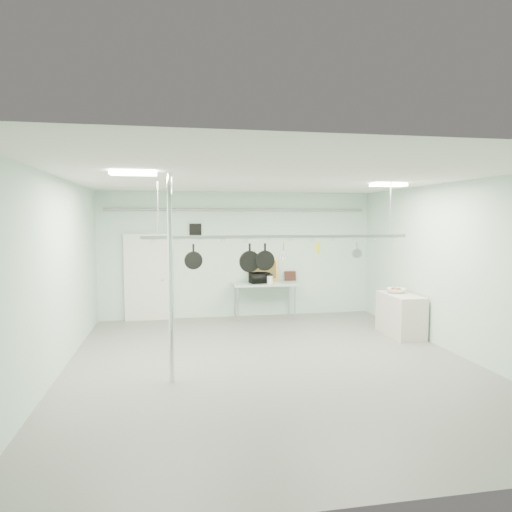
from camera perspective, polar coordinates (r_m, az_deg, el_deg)
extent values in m
plane|color=gray|center=(8.14, 1.97, -13.32)|extent=(8.00, 8.00, 0.00)
cube|color=silver|center=(7.78, 2.04, 9.65)|extent=(7.00, 8.00, 0.02)
cube|color=silver|center=(11.71, -2.18, 0.17)|extent=(7.00, 0.02, 3.20)
cube|color=silver|center=(9.20, 23.76, -1.43)|extent=(0.02, 8.00, 3.20)
cube|color=silver|center=(11.62, -13.45, -2.72)|extent=(1.10, 0.10, 2.20)
cube|color=black|center=(11.55, -7.59, 3.30)|extent=(0.30, 0.04, 0.30)
cylinder|color=gray|center=(11.59, -2.14, 5.81)|extent=(6.60, 0.07, 0.07)
cylinder|color=silver|center=(7.02, -10.61, -2.88)|extent=(0.08, 0.08, 3.20)
cube|color=silver|center=(11.51, 1.07, -3.51)|extent=(1.60, 0.70, 0.05)
cylinder|color=#B7B7BC|center=(11.19, -2.28, -6.09)|extent=(0.04, 0.04, 0.86)
cylinder|color=#B7B7BC|center=(11.73, -2.67, -5.59)|extent=(0.04, 0.04, 0.86)
cylinder|color=#B7B7BC|center=(11.48, 4.89, -5.83)|extent=(0.04, 0.04, 0.86)
cylinder|color=#B7B7BC|center=(12.01, 4.18, -5.36)|extent=(0.04, 0.04, 0.86)
cube|color=beige|center=(10.38, 17.62, -7.03)|extent=(0.60, 1.20, 0.90)
cube|color=#B7B7BC|center=(8.09, 2.94, 2.44)|extent=(4.80, 0.06, 0.06)
cylinder|color=#B7B7BC|center=(7.87, -12.17, 5.92)|extent=(0.02, 0.02, 0.94)
cylinder|color=#B7B7BC|center=(8.81, 16.44, 5.69)|extent=(0.02, 0.02, 0.94)
cube|color=white|center=(6.82, -15.08, 9.96)|extent=(0.65, 0.30, 0.05)
cube|color=white|center=(9.14, 16.22, 8.53)|extent=(0.65, 0.30, 0.05)
imported|color=black|center=(11.46, 0.44, -2.75)|extent=(0.53, 0.41, 0.26)
cylinder|color=white|center=(11.37, 1.74, -2.98)|extent=(0.14, 0.14, 0.20)
cube|color=gold|center=(11.77, 0.91, -1.79)|extent=(0.78, 0.14, 0.58)
cube|color=#331812|center=(11.94, 4.28, -2.50)|extent=(0.30, 0.10, 0.25)
imported|color=white|center=(10.45, 17.12, -4.16)|extent=(0.53, 0.53, 0.10)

